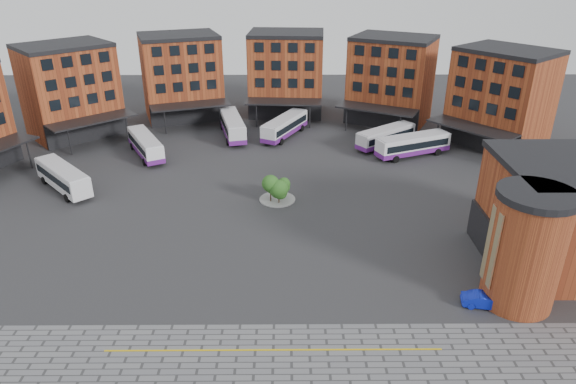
{
  "coord_description": "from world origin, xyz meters",
  "views": [
    {
      "loc": [
        2.93,
        -44.31,
        28.07
      ],
      "look_at": [
        3.26,
        5.84,
        4.0
      ],
      "focal_mm": 32.0,
      "sensor_mm": 36.0,
      "label": 1
    }
  ],
  "objects_px": {
    "tree_island": "(277,188)",
    "bus_b": "(145,145)",
    "bus_f": "(413,145)",
    "bus_d": "(285,126)",
    "bus_c": "(232,126)",
    "bus_a": "(63,176)",
    "bus_e": "(386,136)",
    "blue_car": "(485,300)"
  },
  "relations": [
    {
      "from": "bus_b",
      "to": "blue_car",
      "type": "bearing_deg",
      "value": -71.87
    },
    {
      "from": "bus_d",
      "to": "bus_e",
      "type": "height_order",
      "value": "bus_d"
    },
    {
      "from": "bus_c",
      "to": "bus_f",
      "type": "height_order",
      "value": "bus_c"
    },
    {
      "from": "bus_d",
      "to": "bus_e",
      "type": "distance_m",
      "value": 16.27
    },
    {
      "from": "bus_c",
      "to": "bus_a",
      "type": "bearing_deg",
      "value": -147.28
    },
    {
      "from": "tree_island",
      "to": "bus_c",
      "type": "height_order",
      "value": "tree_island"
    },
    {
      "from": "bus_e",
      "to": "bus_a",
      "type": "bearing_deg",
      "value": -107.48
    },
    {
      "from": "bus_c",
      "to": "tree_island",
      "type": "bearing_deg",
      "value": -85.7
    },
    {
      "from": "bus_c",
      "to": "blue_car",
      "type": "relative_size",
      "value": 3.17
    },
    {
      "from": "bus_e",
      "to": "blue_car",
      "type": "xyz_separation_m",
      "value": [
        1.56,
        -39.31,
        -0.99
      ]
    },
    {
      "from": "bus_d",
      "to": "bus_c",
      "type": "bearing_deg",
      "value": -153.15
    },
    {
      "from": "bus_d",
      "to": "bus_b",
      "type": "bearing_deg",
      "value": -130.33
    },
    {
      "from": "bus_a",
      "to": "blue_car",
      "type": "relative_size",
      "value": 2.54
    },
    {
      "from": "bus_c",
      "to": "bus_d",
      "type": "xyz_separation_m",
      "value": [
        8.5,
        -0.11,
        -0.08
      ]
    },
    {
      "from": "bus_b",
      "to": "bus_f",
      "type": "relative_size",
      "value": 0.95
    },
    {
      "from": "tree_island",
      "to": "bus_b",
      "type": "height_order",
      "value": "tree_island"
    },
    {
      "from": "blue_car",
      "to": "bus_a",
      "type": "bearing_deg",
      "value": 71.69
    },
    {
      "from": "bus_f",
      "to": "blue_car",
      "type": "relative_size",
      "value": 2.98
    },
    {
      "from": "bus_f",
      "to": "bus_a",
      "type": "bearing_deg",
      "value": -98.84
    },
    {
      "from": "bus_b",
      "to": "bus_e",
      "type": "xyz_separation_m",
      "value": [
        36.12,
        3.65,
        -0.07
      ]
    },
    {
      "from": "bus_b",
      "to": "bus_d",
      "type": "distance_m",
      "value": 22.18
    },
    {
      "from": "bus_f",
      "to": "bus_d",
      "type": "bearing_deg",
      "value": -137.4
    },
    {
      "from": "bus_d",
      "to": "bus_f",
      "type": "height_order",
      "value": "bus_d"
    },
    {
      "from": "tree_island",
      "to": "bus_a",
      "type": "bearing_deg",
      "value": 172.28
    },
    {
      "from": "bus_e",
      "to": "blue_car",
      "type": "bearing_deg",
      "value": -34.67
    },
    {
      "from": "bus_a",
      "to": "bus_b",
      "type": "distance_m",
      "value": 13.98
    },
    {
      "from": "tree_island",
      "to": "bus_e",
      "type": "xyz_separation_m",
      "value": [
        16.53,
        19.1,
        -0.22
      ]
    },
    {
      "from": "bus_b",
      "to": "blue_car",
      "type": "relative_size",
      "value": 2.84
    },
    {
      "from": "bus_b",
      "to": "bus_c",
      "type": "height_order",
      "value": "bus_c"
    },
    {
      "from": "bus_e",
      "to": "bus_f",
      "type": "height_order",
      "value": "bus_f"
    },
    {
      "from": "bus_c",
      "to": "bus_d",
      "type": "bearing_deg",
      "value": -13.92
    },
    {
      "from": "bus_d",
      "to": "blue_car",
      "type": "bearing_deg",
      "value": -41.17
    },
    {
      "from": "bus_d",
      "to": "blue_car",
      "type": "height_order",
      "value": "bus_d"
    },
    {
      "from": "tree_island",
      "to": "bus_a",
      "type": "height_order",
      "value": "tree_island"
    },
    {
      "from": "bus_b",
      "to": "bus_e",
      "type": "relative_size",
      "value": 1.1
    },
    {
      "from": "blue_car",
      "to": "bus_c",
      "type": "bearing_deg",
      "value": 39.69
    },
    {
      "from": "bus_e",
      "to": "blue_car",
      "type": "relative_size",
      "value": 2.58
    },
    {
      "from": "bus_d",
      "to": "bus_f",
      "type": "relative_size",
      "value": 0.99
    },
    {
      "from": "bus_a",
      "to": "bus_e",
      "type": "relative_size",
      "value": 0.98
    },
    {
      "from": "tree_island",
      "to": "blue_car",
      "type": "xyz_separation_m",
      "value": [
        18.09,
        -20.21,
        -1.21
      ]
    },
    {
      "from": "bus_a",
      "to": "bus_f",
      "type": "relative_size",
      "value": 0.85
    },
    {
      "from": "bus_e",
      "to": "bus_f",
      "type": "relative_size",
      "value": 0.86
    }
  ]
}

